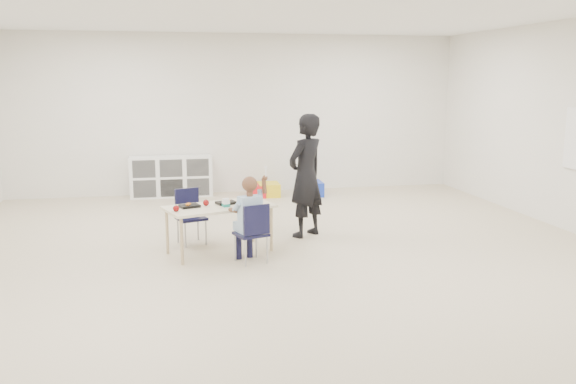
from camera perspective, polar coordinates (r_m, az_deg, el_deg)
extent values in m
plane|color=beige|center=(6.79, -0.04, -6.78)|extent=(9.00, 9.00, 0.00)
plane|color=white|center=(6.52, -0.04, 17.41)|extent=(9.00, 9.00, 0.00)
cube|color=white|center=(10.94, -4.74, 7.28)|extent=(8.00, 0.02, 2.80)
cube|color=white|center=(2.33, 22.50, -5.84)|extent=(8.00, 0.02, 2.80)
cube|color=beige|center=(7.15, -6.45, -1.39)|extent=(1.36, 0.97, 0.03)
cube|color=black|center=(7.22, -5.81, -1.01)|extent=(0.26, 0.22, 0.03)
cube|color=black|center=(7.09, -9.21, -1.31)|extent=(0.26, 0.22, 0.03)
cube|color=white|center=(7.03, -5.84, -1.04)|extent=(0.09, 0.09, 0.10)
ellipsoid|color=#B58D4A|center=(7.13, -4.12, -0.97)|extent=(0.09, 0.09, 0.07)
sphere|color=maroon|center=(7.14, -7.68, -1.01)|extent=(0.07, 0.07, 0.07)
sphere|color=maroon|center=(6.89, -10.43, -1.52)|extent=(0.07, 0.07, 0.07)
cube|color=white|center=(10.76, -10.87, 1.45)|extent=(1.40, 0.40, 0.70)
imported|color=black|center=(7.82, 1.68, 1.53)|extent=(0.69, 0.65, 1.59)
cube|color=red|center=(10.62, -2.92, 0.17)|extent=(0.42, 0.49, 0.21)
cube|color=yellow|center=(10.65, -1.83, 0.24)|extent=(0.38, 0.48, 0.23)
cube|color=#1630A5|center=(10.70, 2.13, 0.35)|extent=(0.41, 0.52, 0.25)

